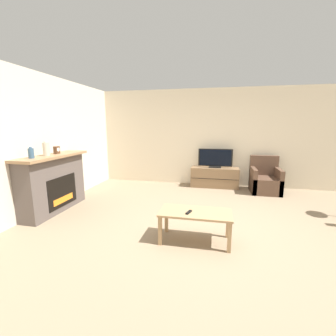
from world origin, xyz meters
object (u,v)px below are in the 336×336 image
mantel_vase_centre_left (46,149)px  coffee_table (195,216)px  armchair (265,181)px  tv_stand (214,177)px  remote (189,212)px  fireplace (53,183)px  mantel_clock (57,150)px  tv (215,159)px  mantel_vase_left (31,153)px

mantel_vase_centre_left → coffee_table: mantel_vase_centre_left is taller
mantel_vase_centre_left → armchair: (4.39, 2.38, -0.97)m
tv_stand → armchair: (1.27, -0.21, 0.02)m
armchair → coffee_table: (-1.53, -2.90, 0.10)m
coffee_table → remote: 0.14m
fireplace → tv_stand: (3.13, 2.47, -0.30)m
mantel_clock → tv_stand: size_ratio=0.12×
remote → coffee_table: bearing=54.0°
fireplace → coffee_table: fireplace is taller
mantel_vase_centre_left → mantel_clock: (0.00, 0.28, -0.06)m
tv → coffee_table: 3.14m
tv_stand → coffee_table: tv_stand is taller
mantel_vase_left → tv_stand: bearing=43.5°
mantel_clock → armchair: mantel_clock is taller
fireplace → mantel_clock: 0.66m
fireplace → remote: (2.79, -0.71, -0.11)m
remote → tv_stand: bearing=101.2°
fireplace → tv: 3.99m
mantel_clock → tv_stand: (3.11, 2.31, -0.94)m
tv_stand → tv: bearing=-90.0°
armchair → coffee_table: bearing=-117.8°
armchair → mantel_clock: bearing=-154.4°
mantel_vase_left → tv_stand: size_ratio=0.16×
coffee_table → remote: remote is taller
tv_stand → coffee_table: (-0.25, -3.11, 0.12)m
mantel_vase_centre_left → coffee_table: 3.04m
mantel_vase_centre_left → fireplace: bearing=98.0°
armchair → coffee_table: size_ratio=0.88×
mantel_vase_centre_left → tv: (3.11, 2.59, -0.48)m
tv_stand → tv: tv is taller
armchair → fireplace: bearing=-152.9°
mantel_vase_centre_left → tv_stand: (3.11, 2.59, -0.99)m
mantel_vase_left → mantel_vase_centre_left: mantel_vase_centre_left is taller
armchair → remote: (-1.62, -2.97, 0.18)m
tv → coffee_table: tv is taller
fireplace → remote: size_ratio=10.37×
mantel_vase_left → tv_stand: (3.11, 2.95, -0.96)m
mantel_vase_centre_left → tv: mantel_vase_centre_left is taller
tv_stand → mantel_vase_left: bearing=-136.5°
fireplace → mantel_vase_left: 0.81m
mantel_vase_centre_left → tv: bearing=39.7°
mantel_vase_left → coffee_table: size_ratio=0.20×
mantel_clock → fireplace: bearing=-96.3°
mantel_vase_centre_left → mantel_clock: bearing=89.8°
fireplace → mantel_vase_left: (0.02, -0.48, 0.65)m
mantel_vase_centre_left → tv_stand: size_ratio=0.22×
mantel_clock → coffee_table: mantel_clock is taller
mantel_vase_left → tv: (3.11, 2.95, -0.44)m
tv → mantel_vase_centre_left: bearing=-140.3°
tv → remote: tv is taller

